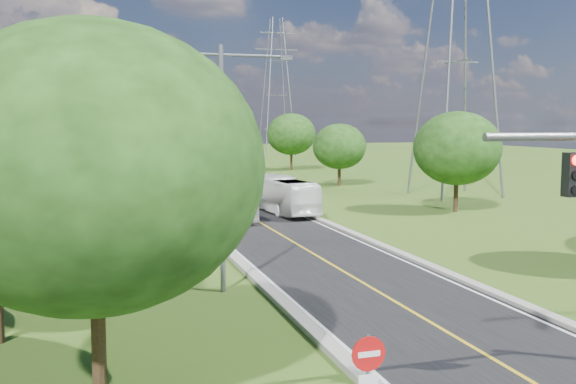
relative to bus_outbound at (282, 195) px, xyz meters
name	(u,v)px	position (x,y,z in m)	size (l,w,h in m)	color
ground	(192,183)	(-2.83, 26.80, -1.44)	(260.00, 260.00, 0.00)	#365919
road	(185,179)	(-2.83, 32.80, -1.41)	(8.00, 150.00, 0.06)	black
curb_left	(150,179)	(-7.08, 32.80, -1.33)	(0.50, 150.00, 0.22)	gray
curb_right	(219,177)	(1.42, 32.80, -1.33)	(0.50, 150.00, 0.22)	gray
do_not_enter_left	(368,369)	(-8.43, -34.72, 0.33)	(0.76, 0.11, 2.50)	slate
speed_limit_sign	(293,186)	(2.37, 4.79, 0.16)	(0.55, 0.09, 2.40)	slate
overpass	(140,142)	(-2.83, 106.80, 0.97)	(30.00, 3.00, 3.20)	gray
streetlight_near_left	(222,147)	(-8.83, -21.20, 4.50)	(5.90, 0.25, 10.00)	slate
streetlight_mid_left	(149,134)	(-8.83, 11.80, 4.50)	(5.90, 0.25, 10.00)	slate
streetlight_far_right	(214,130)	(3.17, 44.80, 4.50)	(5.90, 0.25, 10.00)	slate
power_tower_near	(458,46)	(19.17, 6.80, 12.57)	(9.00, 6.40, 28.00)	slate
power_tower_far	(276,88)	(23.17, 81.80, 12.57)	(9.00, 6.40, 28.00)	slate
tree_lb	(4,161)	(-18.83, -5.20, 3.20)	(6.30, 6.30, 7.33)	black
tree_lc	(46,137)	(-17.83, 16.80, 4.14)	(7.56, 7.56, 8.79)	black
tree_ld	(41,138)	(-19.83, 40.80, 3.51)	(6.72, 6.72, 7.82)	black
tree_le	(68,139)	(-17.33, 64.80, 2.89)	(5.88, 5.88, 6.84)	black
tree_lf	(93,168)	(-13.83, -31.20, 4.45)	(7.98, 7.98, 9.28)	black
tree_rb	(457,148)	(13.17, -3.20, 3.51)	(6.72, 6.72, 7.82)	black
tree_rc	(339,146)	(12.17, 18.80, 2.89)	(5.88, 5.88, 6.84)	black
tree_rd	(291,134)	(14.17, 42.80, 3.82)	(7.14, 7.14, 8.30)	black
tree_re	(238,139)	(11.67, 66.80, 2.58)	(5.46, 5.46, 6.35)	black
tree_rf	(234,134)	(15.17, 86.80, 3.20)	(6.30, 6.30, 7.33)	black
bus_outbound	(282,195)	(0.00, 0.00, 0.00)	(2.32, 9.91, 2.76)	white
bus_inbound	(225,199)	(-4.70, -1.26, -0.05)	(2.23, 9.53, 2.65)	silver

